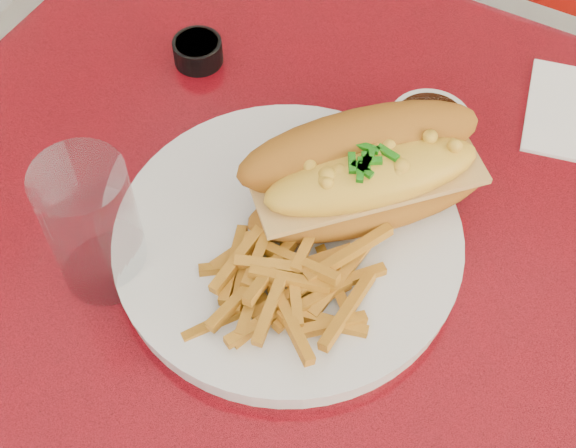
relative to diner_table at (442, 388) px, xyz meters
The scene contains 8 objects.
diner_table is the anchor object (origin of this frame).
dinner_plate 0.25m from the diner_table, behind, with size 0.40×0.40×0.02m.
mac_hoagie 0.26m from the diner_table, 159.43° to the left, with size 0.23×0.24×0.10m.
fries_pile 0.26m from the diner_table, 154.44° to the right, with size 0.12×0.11×0.04m, color orange, non-canonical shape.
fork 0.23m from the diner_table, 155.61° to the right, with size 0.04×0.15×0.00m.
gravy_ramekin 0.26m from the diner_table, 125.71° to the left, with size 0.09×0.09×0.04m.
sauce_cup_left 0.44m from the diner_table, 158.29° to the left, with size 0.07×0.07×0.03m.
water_tumbler 0.40m from the diner_table, 159.21° to the right, with size 0.08×0.08×0.14m, color #A6C6D5.
Camera 1 is at (0.02, -0.37, 1.39)m, focal length 50.00 mm.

